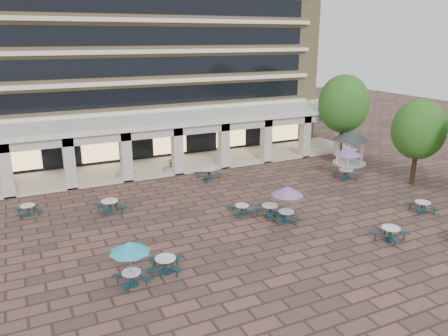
{
  "coord_description": "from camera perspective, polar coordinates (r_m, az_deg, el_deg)",
  "views": [
    {
      "loc": [
        -9.36,
        -20.52,
        10.95
      ],
      "look_at": [
        1.87,
        3.0,
        3.08
      ],
      "focal_mm": 35.0,
      "sensor_mm": 36.0,
      "label": 1
    }
  ],
  "objects": [
    {
      "name": "picnic_table_10",
      "position": [
        27.87,
        6.05,
        -5.42
      ],
      "size": [
        1.96,
        1.96,
        0.77
      ],
      "rotation": [
        0.0,
        0.0,
        0.22
      ],
      "color": "#13373B",
      "rests_on": "ground"
    },
    {
      "name": "tree_east_c",
      "position": [
        41.86,
        15.35,
        8.08
      ],
      "size": [
        4.63,
        4.63,
        7.72
      ],
      "color": "#3E2E19",
      "rests_on": "ground"
    },
    {
      "name": "apartment_building",
      "position": [
        46.96,
        -14.77,
        18.29
      ],
      "size": [
        40.0,
        15.5,
        25.2
      ],
      "color": "tan",
      "rests_on": "ground"
    },
    {
      "name": "picnic_table_13",
      "position": [
        34.86,
        -2.02,
        -0.65
      ],
      "size": [
        2.17,
        2.17,
        0.85
      ],
      "rotation": [
        0.0,
        0.0,
        0.23
      ],
      "color": "#13373B",
      "rests_on": "ground"
    },
    {
      "name": "gazebo",
      "position": [
        40.16,
        16.28,
        3.67
      ],
      "size": [
        3.27,
        3.27,
        3.05
      ],
      "rotation": [
        0.0,
        0.0,
        -0.33
      ],
      "color": "beige",
      "rests_on": "ground"
    },
    {
      "name": "picnic_table_2",
      "position": [
        26.3,
        20.9,
        -7.89
      ],
      "size": [
        2.07,
        2.07,
        0.78
      ],
      "rotation": [
        0.0,
        0.0,
        0.33
      ],
      "color": "#13373B",
      "rests_on": "ground"
    },
    {
      "name": "picnic_table_12",
      "position": [
        29.26,
        -14.68,
        -4.73
      ],
      "size": [
        1.94,
        1.94,
        0.82
      ],
      "rotation": [
        0.0,
        0.0,
        0.08
      ],
      "color": "#13373B",
      "rests_on": "ground"
    },
    {
      "name": "picnic_table_3",
      "position": [
        31.11,
        24.48,
        -4.55
      ],
      "size": [
        1.94,
        1.94,
        0.73
      ],
      "rotation": [
        0.0,
        0.0,
        -0.33
      ],
      "color": "#13373B",
      "rests_on": "ground"
    },
    {
      "name": "retail_arcade",
      "position": [
        37.39,
        -10.46,
        4.24
      ],
      "size": [
        42.0,
        6.6,
        4.4
      ],
      "color": "white",
      "rests_on": "ground"
    },
    {
      "name": "picnic_table_8",
      "position": [
        30.56,
        -24.22,
        -4.93
      ],
      "size": [
        1.73,
        1.73,
        0.69
      ],
      "rotation": [
        0.0,
        0.0,
        0.17
      ],
      "color": "#13373B",
      "rests_on": "ground"
    },
    {
      "name": "picnic_table_6",
      "position": [
        26.61,
        8.25,
        -3.13
      ],
      "size": [
        2.0,
        2.0,
        2.31
      ],
      "rotation": [
        0.0,
        0.0,
        -0.4
      ],
      "color": "#13373B",
      "rests_on": "ground"
    },
    {
      "name": "picnic_table_4",
      "position": [
        20.31,
        -12.21,
        -10.28
      ],
      "size": [
        1.87,
        1.87,
        2.16
      ],
      "rotation": [
        0.0,
        0.0,
        0.15
      ],
      "color": "#13373B",
      "rests_on": "ground"
    },
    {
      "name": "picnic_table_5",
      "position": [
        21.72,
        -7.65,
        -12.26
      ],
      "size": [
        2.06,
        2.06,
        0.76
      ],
      "rotation": [
        0.0,
        0.0,
        -0.35
      ],
      "color": "#13373B",
      "rests_on": "ground"
    },
    {
      "name": "tree_east_a",
      "position": [
        35.79,
        24.09,
        4.59
      ],
      "size": [
        3.94,
        3.94,
        6.56
      ],
      "color": "#3E2E19",
      "rests_on": "ground"
    },
    {
      "name": "planter_right",
      "position": [
        36.74,
        -6.69,
        0.3
      ],
      "size": [
        1.5,
        0.91,
        1.36
      ],
      "color": "gray",
      "rests_on": "ground"
    },
    {
      "name": "ground",
      "position": [
        25.07,
        -0.92,
        -9.1
      ],
      "size": [
        120.0,
        120.0,
        0.0
      ],
      "primitive_type": "plane",
      "color": "brown",
      "rests_on": "ground"
    },
    {
      "name": "picnic_table_11",
      "position": [
        35.65,
        15.84,
        1.97
      ],
      "size": [
        2.26,
        2.26,
        2.61
      ],
      "rotation": [
        0.0,
        0.0,
        -0.16
      ],
      "color": "#13373B",
      "rests_on": "ground"
    },
    {
      "name": "planter_left",
      "position": [
        35.79,
        -12.66,
        -0.75
      ],
      "size": [
        1.5,
        0.67,
        1.14
      ],
      "color": "gray",
      "rests_on": "ground"
    },
    {
      "name": "picnic_table_9",
      "position": [
        27.96,
        2.36,
        -5.38
      ],
      "size": [
        1.67,
        1.67,
        0.68
      ],
      "rotation": [
        0.0,
        0.0,
        -0.14
      ],
      "color": "#13373B",
      "rests_on": "ground"
    }
  ]
}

